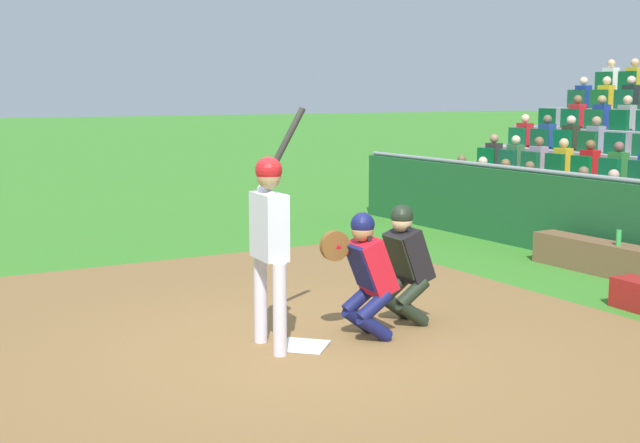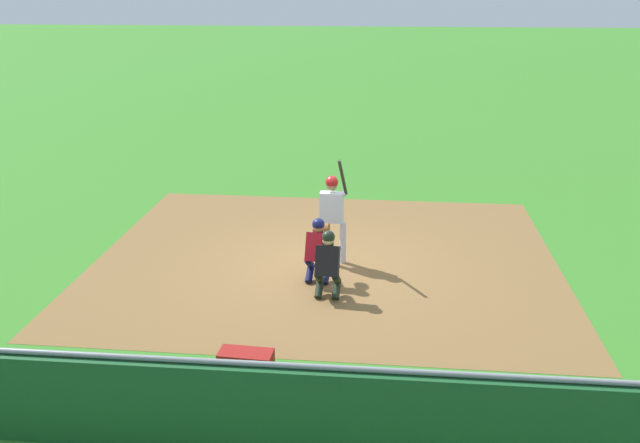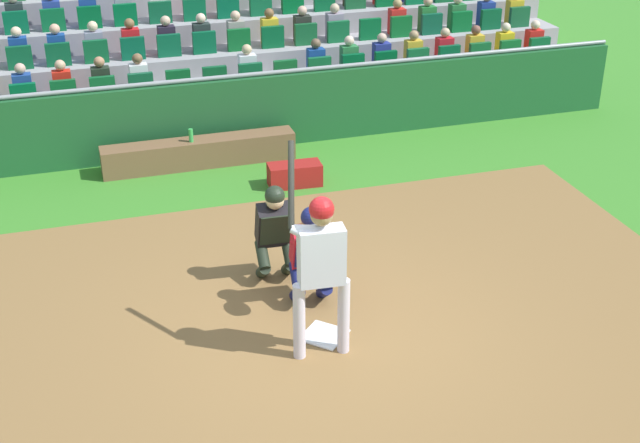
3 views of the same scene
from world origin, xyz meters
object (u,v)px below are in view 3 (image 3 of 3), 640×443
home_plate_umpire (275,229)px  equipment_duffel_bag (295,174)px  home_plate_marker (324,335)px  dugout_bench (199,153)px  water_bottle_on_bench (191,135)px  catcher_crouching (310,250)px  batter_at_plate (320,259)px

home_plate_umpire → equipment_duffel_bag: size_ratio=1.63×
home_plate_marker → dugout_bench: dugout_bench is taller
dugout_bench → equipment_duffel_bag: (-1.23, 1.17, -0.05)m
home_plate_marker → home_plate_umpire: bearing=-82.0°
home_plate_umpire → water_bottle_on_bench: size_ratio=6.15×
catcher_crouching → dugout_bench: size_ratio=0.42×
home_plate_marker → equipment_duffel_bag: bearing=-101.4°
dugout_bench → equipment_duffel_bag: size_ratio=3.83×
batter_at_plate → home_plate_umpire: (0.06, -1.64, -0.46)m
water_bottle_on_bench → equipment_duffel_bag: bearing=140.5°
water_bottle_on_bench → catcher_crouching: bearing=97.8°
home_plate_marker → catcher_crouching: (-0.05, -0.68, 0.70)m
batter_at_plate → equipment_duffel_bag: 4.48m
home_plate_marker → home_plate_umpire: home_plate_umpire is taller
batter_at_plate → equipment_duffel_bag: size_ratio=2.89×
home_plate_umpire → dugout_bench: home_plate_umpire is taller
equipment_duffel_bag → home_plate_umpire: bearing=72.9°
home_plate_marker → catcher_crouching: size_ratio=0.34×
dugout_bench → water_bottle_on_bench: 0.35m
equipment_duffel_bag → dugout_bench: bearing=-40.0°
batter_at_plate → catcher_crouching: batter_at_plate is taller
home_plate_marker → catcher_crouching: catcher_crouching is taller
batter_at_plate → water_bottle_on_bench: batter_at_plate is taller
dugout_bench → catcher_crouching: bearing=96.1°
batter_at_plate → equipment_duffel_bag: bearing=-102.4°
batter_at_plate → catcher_crouching: 1.08m
catcher_crouching → home_plate_umpire: bearing=-70.4°
equipment_duffel_bag → home_plate_marker: bearing=82.2°
home_plate_marker → home_plate_umpire: 1.52m
batter_at_plate → home_plate_umpire: 1.70m
home_plate_marker → water_bottle_on_bench: bearing=-83.8°
home_plate_marker → water_bottle_on_bench: 5.15m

